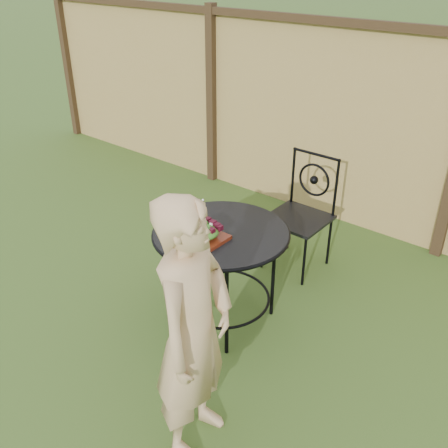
# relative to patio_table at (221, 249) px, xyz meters

# --- Properties ---
(ground) EXTENTS (60.00, 60.00, 0.00)m
(ground) POSITION_rel_patio_table_xyz_m (-0.38, -0.27, -0.59)
(ground) COLOR #274C18
(ground) RESTS_ON ground
(fence) EXTENTS (8.00, 0.12, 1.90)m
(fence) POSITION_rel_patio_table_xyz_m (-0.38, 1.92, 0.36)
(fence) COLOR tan
(fence) RESTS_ON ground
(patio_table) EXTENTS (0.92, 0.92, 0.72)m
(patio_table) POSITION_rel_patio_table_xyz_m (0.00, 0.00, 0.00)
(patio_table) COLOR black
(patio_table) RESTS_ON ground
(patio_chair) EXTENTS (0.46, 0.46, 0.95)m
(patio_chair) POSITION_rel_patio_table_xyz_m (0.05, 0.98, -0.08)
(patio_chair) COLOR black
(patio_chair) RESTS_ON ground
(diner) EXTENTS (0.48, 0.61, 1.47)m
(diner) POSITION_rel_patio_table_xyz_m (0.55, -0.87, 0.15)
(diner) COLOR tan
(diner) RESTS_ON ground
(salad_plate) EXTENTS (0.27, 0.27, 0.02)m
(salad_plate) POSITION_rel_patio_table_xyz_m (-0.01, -0.17, 0.15)
(salad_plate) COLOR #4A150A
(salad_plate) RESTS_ON patio_table
(salad) EXTENTS (0.21, 0.21, 0.08)m
(salad) POSITION_rel_patio_table_xyz_m (-0.01, -0.17, 0.20)
(salad) COLOR #235614
(salad) RESTS_ON salad_plate
(fork) EXTENTS (0.01, 0.01, 0.18)m
(fork) POSITION_rel_patio_table_xyz_m (-0.00, -0.17, 0.33)
(fork) COLOR silver
(fork) RESTS_ON salad
(drinking_glass) EXTENTS (0.08, 0.08, 0.14)m
(drinking_glass) POSITION_rel_patio_table_xyz_m (-0.30, -0.06, 0.21)
(drinking_glass) COLOR #0A7E74
(drinking_glass) RESTS_ON patio_table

